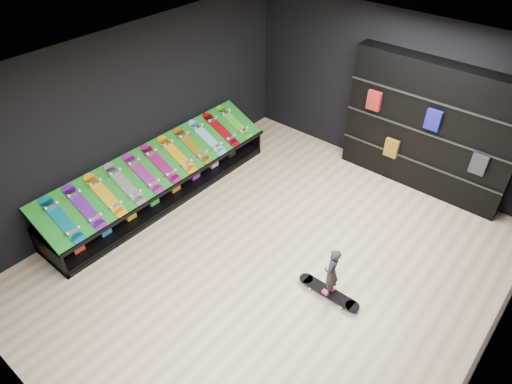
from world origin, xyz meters
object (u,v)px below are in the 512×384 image
Objects in this scene: floor_skateboard at (328,293)px; child at (330,280)px; display_rack at (162,185)px; back_shelving at (429,129)px.

child is (0.00, 0.00, 0.29)m from floor_skateboard.
child is at bearing 0.00° from floor_skateboard.
display_rack reaches higher than floor_skateboard.
display_rack is at bearing 179.83° from floor_skateboard.
child is at bearing -0.09° from display_rack.
back_shelving is (3.36, 3.32, 0.94)m from display_rack.
display_rack is 4.82m from back_shelving.
back_shelving reaches higher than display_rack.
back_shelving is at bearing 93.62° from floor_skateboard.
floor_skateboard is at bearing 0.00° from child.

